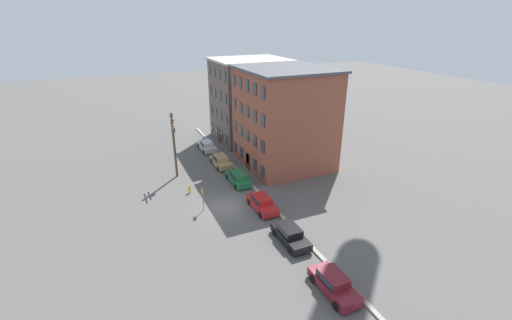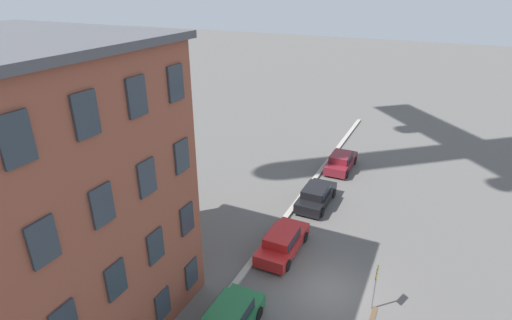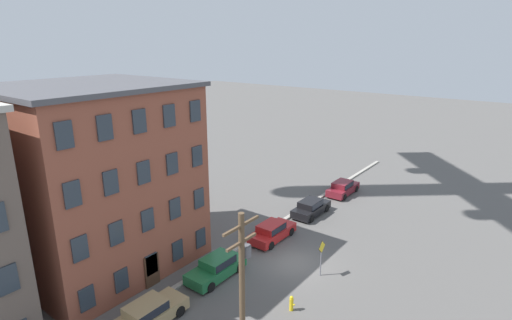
{
  "view_description": "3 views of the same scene",
  "coord_description": "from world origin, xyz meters",
  "px_view_note": "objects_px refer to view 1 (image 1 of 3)",
  "views": [
    {
      "loc": [
        29.82,
        -9.8,
        18.3
      ],
      "look_at": [
        1.79,
        2.75,
        5.55
      ],
      "focal_mm": 24.0,
      "sensor_mm": 36.0,
      "label": 1
    },
    {
      "loc": [
        -15.97,
        -3.48,
        14.49
      ],
      "look_at": [
        1.06,
        4.63,
        6.01
      ],
      "focal_mm": 28.0,
      "sensor_mm": 36.0,
      "label": 2
    },
    {
      "loc": [
        -21.94,
        -13.07,
        15.26
      ],
      "look_at": [
        0.79,
        4.1,
        6.81
      ],
      "focal_mm": 28.0,
      "sensor_mm": 36.0,
      "label": 3
    }
  ],
  "objects_px": {
    "car_tan": "(221,161)",
    "car_green": "(238,178)",
    "caution_sign": "(203,195)",
    "car_black": "(290,234)",
    "car_maroon": "(334,283)",
    "car_silver": "(207,145)",
    "car_red": "(262,203)",
    "fire_hydrant": "(189,189)",
    "utility_pole": "(174,142)"
  },
  "relations": [
    {
      "from": "car_tan",
      "to": "car_black",
      "type": "bearing_deg",
      "value": 0.51
    },
    {
      "from": "car_silver",
      "to": "car_black",
      "type": "height_order",
      "value": "same"
    },
    {
      "from": "car_green",
      "to": "car_black",
      "type": "distance_m",
      "value": 12.66
    },
    {
      "from": "car_tan",
      "to": "car_red",
      "type": "distance_m",
      "value": 12.43
    },
    {
      "from": "car_black",
      "to": "car_maroon",
      "type": "bearing_deg",
      "value": -0.86
    },
    {
      "from": "car_silver",
      "to": "utility_pole",
      "type": "height_order",
      "value": "utility_pole"
    },
    {
      "from": "utility_pole",
      "to": "fire_hydrant",
      "type": "xyz_separation_m",
      "value": [
        4.95,
        0.35,
        -4.1
      ]
    },
    {
      "from": "car_red",
      "to": "utility_pole",
      "type": "relative_size",
      "value": 0.54
    },
    {
      "from": "car_maroon",
      "to": "car_tan",
      "type": "bearing_deg",
      "value": -179.85
    },
    {
      "from": "car_tan",
      "to": "car_green",
      "type": "xyz_separation_m",
      "value": [
        5.86,
        0.21,
        0.0
      ]
    },
    {
      "from": "fire_hydrant",
      "to": "caution_sign",
      "type": "bearing_deg",
      "value": 5.15
    },
    {
      "from": "car_silver",
      "to": "fire_hydrant",
      "type": "distance_m",
      "value": 13.54
    },
    {
      "from": "car_green",
      "to": "car_black",
      "type": "bearing_deg",
      "value": -0.21
    },
    {
      "from": "car_silver",
      "to": "car_green",
      "type": "xyz_separation_m",
      "value": [
        12.28,
        0.24,
        0.0
      ]
    },
    {
      "from": "car_red",
      "to": "car_black",
      "type": "bearing_deg",
      "value": -0.84
    },
    {
      "from": "car_tan",
      "to": "car_red",
      "type": "bearing_deg",
      "value": 1.16
    },
    {
      "from": "car_silver",
      "to": "utility_pole",
      "type": "relative_size",
      "value": 0.54
    },
    {
      "from": "car_green",
      "to": "utility_pole",
      "type": "distance_m",
      "value": 8.87
    },
    {
      "from": "car_silver",
      "to": "car_black",
      "type": "distance_m",
      "value": 24.94
    },
    {
      "from": "car_green",
      "to": "car_maroon",
      "type": "xyz_separation_m",
      "value": [
        19.16,
        -0.15,
        0.0
      ]
    },
    {
      "from": "car_tan",
      "to": "car_red",
      "type": "xyz_separation_m",
      "value": [
        12.43,
        0.25,
        0.0
      ]
    },
    {
      "from": "car_red",
      "to": "caution_sign",
      "type": "xyz_separation_m",
      "value": [
        -2.25,
        -5.59,
        0.99
      ]
    },
    {
      "from": "car_green",
      "to": "car_maroon",
      "type": "height_order",
      "value": "same"
    },
    {
      "from": "car_maroon",
      "to": "car_green",
      "type": "bearing_deg",
      "value": 179.56
    },
    {
      "from": "car_tan",
      "to": "car_maroon",
      "type": "bearing_deg",
      "value": 0.15
    },
    {
      "from": "car_maroon",
      "to": "utility_pole",
      "type": "relative_size",
      "value": 0.54
    },
    {
      "from": "car_red",
      "to": "caution_sign",
      "type": "relative_size",
      "value": 1.68
    },
    {
      "from": "car_silver",
      "to": "car_tan",
      "type": "height_order",
      "value": "same"
    },
    {
      "from": "car_red",
      "to": "utility_pole",
      "type": "distance_m",
      "value": 13.68
    },
    {
      "from": "car_green",
      "to": "car_silver",
      "type": "bearing_deg",
      "value": -178.88
    },
    {
      "from": "utility_pole",
      "to": "fire_hydrant",
      "type": "height_order",
      "value": "utility_pole"
    },
    {
      "from": "fire_hydrant",
      "to": "car_silver",
      "type": "bearing_deg",
      "value": 155.14
    },
    {
      "from": "car_silver",
      "to": "car_green",
      "type": "distance_m",
      "value": 12.28
    },
    {
      "from": "caution_sign",
      "to": "utility_pole",
      "type": "bearing_deg",
      "value": -175.45
    },
    {
      "from": "caution_sign",
      "to": "fire_hydrant",
      "type": "xyz_separation_m",
      "value": [
        -4.31,
        -0.39,
        -1.26
      ]
    },
    {
      "from": "car_tan",
      "to": "utility_pole",
      "type": "bearing_deg",
      "value": -81.44
    },
    {
      "from": "car_black",
      "to": "utility_pole",
      "type": "bearing_deg",
      "value": -160.5
    },
    {
      "from": "car_silver",
      "to": "caution_sign",
      "type": "relative_size",
      "value": 1.68
    },
    {
      "from": "car_silver",
      "to": "car_tan",
      "type": "xyz_separation_m",
      "value": [
        6.42,
        0.03,
        0.0
      ]
    },
    {
      "from": "caution_sign",
      "to": "fire_hydrant",
      "type": "bearing_deg",
      "value": -174.85
    },
    {
      "from": "car_black",
      "to": "fire_hydrant",
      "type": "bearing_deg",
      "value": -155.05
    },
    {
      "from": "caution_sign",
      "to": "car_tan",
      "type": "bearing_deg",
      "value": 152.35
    },
    {
      "from": "car_green",
      "to": "car_black",
      "type": "height_order",
      "value": "same"
    },
    {
      "from": "utility_pole",
      "to": "fire_hydrant",
      "type": "distance_m",
      "value": 6.44
    },
    {
      "from": "car_green",
      "to": "utility_pole",
      "type": "xyz_separation_m",
      "value": [
        -4.94,
        -6.28,
        3.84
      ]
    },
    {
      "from": "car_green",
      "to": "caution_sign",
      "type": "distance_m",
      "value": 7.1
    },
    {
      "from": "car_maroon",
      "to": "car_silver",
      "type": "bearing_deg",
      "value": -179.83
    },
    {
      "from": "caution_sign",
      "to": "utility_pole",
      "type": "xyz_separation_m",
      "value": [
        -9.26,
        -0.74,
        2.84
      ]
    },
    {
      "from": "car_red",
      "to": "car_maroon",
      "type": "xyz_separation_m",
      "value": [
        12.59,
        -0.19,
        0.0
      ]
    },
    {
      "from": "car_silver",
      "to": "fire_hydrant",
      "type": "height_order",
      "value": "car_silver"
    }
  ]
}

